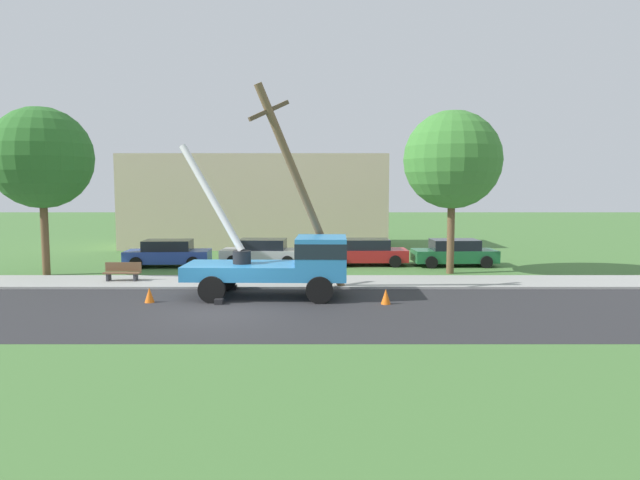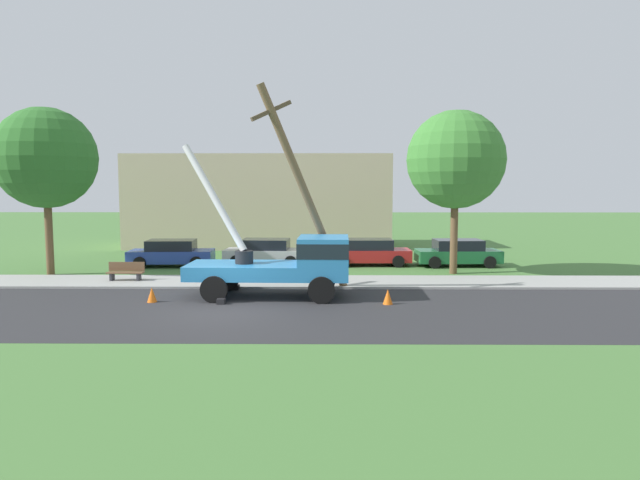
% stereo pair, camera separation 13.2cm
% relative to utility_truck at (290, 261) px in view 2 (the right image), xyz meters
% --- Properties ---
extents(ground_plane, '(120.00, 120.00, 0.00)m').
position_rel_utility_truck_xyz_m(ground_plane, '(-2.14, 9.47, -1.41)').
color(ground_plane, '#477538').
extents(road_asphalt, '(80.00, 8.27, 0.01)m').
position_rel_utility_truck_xyz_m(road_asphalt, '(-2.14, -2.53, -1.40)').
color(road_asphalt, '#2B2B2D').
rests_on(road_asphalt, ground).
extents(sidewalk_strip, '(80.00, 3.14, 0.10)m').
position_rel_utility_truck_xyz_m(sidewalk_strip, '(-2.14, 3.18, -1.36)').
color(sidewalk_strip, '#9E9E99').
rests_on(sidewalk_strip, ground).
extents(utility_truck, '(6.76, 3.21, 5.98)m').
position_rel_utility_truck_xyz_m(utility_truck, '(0.00, 0.00, 0.00)').
color(utility_truck, '#2D84C6').
rests_on(utility_truck, ground).
extents(leaning_utility_pole, '(3.87, 2.44, 8.28)m').
position_rel_utility_truck_xyz_m(leaning_utility_pole, '(0.47, 1.01, 2.81)').
color(leaning_utility_pole, brown).
rests_on(leaning_utility_pole, ground).
extents(traffic_cone_ahead, '(0.36, 0.36, 0.56)m').
position_rel_utility_truck_xyz_m(traffic_cone_ahead, '(3.64, -1.38, -1.13)').
color(traffic_cone_ahead, orange).
rests_on(traffic_cone_ahead, ground).
extents(traffic_cone_behind, '(0.36, 0.36, 0.56)m').
position_rel_utility_truck_xyz_m(traffic_cone_behind, '(-5.07, -1.08, -1.13)').
color(traffic_cone_behind, orange).
rests_on(traffic_cone_behind, ground).
extents(parked_sedan_blue, '(4.49, 2.16, 1.42)m').
position_rel_utility_truck_xyz_m(parked_sedan_blue, '(-6.85, 8.30, -0.70)').
color(parked_sedan_blue, '#263F99').
rests_on(parked_sedan_blue, ground).
extents(parked_sedan_silver, '(4.50, 2.20, 1.42)m').
position_rel_utility_truck_xyz_m(parked_sedan_silver, '(-1.87, 8.81, -0.70)').
color(parked_sedan_silver, '#B7B7BF').
rests_on(parked_sedan_silver, ground).
extents(parked_sedan_red, '(4.43, 2.08, 1.42)m').
position_rel_utility_truck_xyz_m(parked_sedan_red, '(3.74, 8.87, -0.70)').
color(parked_sedan_red, '#B21E1E').
rests_on(parked_sedan_red, ground).
extents(parked_sedan_green, '(4.47, 2.14, 1.42)m').
position_rel_utility_truck_xyz_m(parked_sedan_green, '(8.47, 8.61, -0.70)').
color(parked_sedan_green, '#1E6638').
rests_on(parked_sedan_green, ground).
extents(park_bench, '(1.60, 0.45, 0.90)m').
position_rel_utility_truck_xyz_m(park_bench, '(-7.55, 3.24, -0.95)').
color(park_bench, brown).
rests_on(park_bench, ground).
extents(roadside_tree_near, '(4.80, 4.80, 8.02)m').
position_rel_utility_truck_xyz_m(roadside_tree_near, '(-11.96, 5.39, 4.19)').
color(roadside_tree_near, brown).
rests_on(roadside_tree_near, ground).
extents(roadside_tree_far, '(4.74, 4.74, 7.93)m').
position_rel_utility_truck_xyz_m(roadside_tree_far, '(7.64, 5.93, 4.13)').
color(roadside_tree_far, brown).
rests_on(roadside_tree_far, ground).
extents(lowrise_building_backdrop, '(18.00, 6.00, 6.40)m').
position_rel_utility_truck_xyz_m(lowrise_building_backdrop, '(-3.23, 18.67, 1.79)').
color(lowrise_building_backdrop, '#C6B293').
rests_on(lowrise_building_backdrop, ground).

